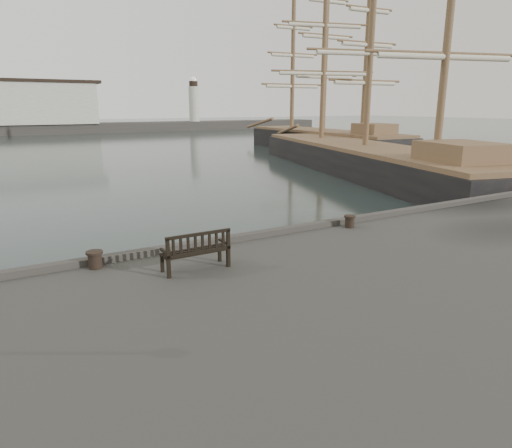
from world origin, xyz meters
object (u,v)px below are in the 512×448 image
(bollard_left, at_px, (95,260))
(tall_ship_main, at_px, (364,165))
(bollard_right, at_px, (350,221))
(tall_ship_far, at_px, (322,145))
(bench, at_px, (196,258))

(bollard_left, distance_m, tall_ship_main, 31.15)
(bollard_left, bearing_deg, tall_ship_main, 34.44)
(bollard_right, height_order, tall_ship_far, tall_ship_far)
(bench, xyz_separation_m, tall_ship_main, (23.51, 18.99, -1.20))
(bollard_right, distance_m, tall_ship_far, 43.42)
(bench, relative_size, bollard_left, 3.82)
(tall_ship_main, relative_size, tall_ship_far, 1.25)
(bench, relative_size, tall_ship_main, 0.05)
(bollard_left, bearing_deg, bench, -32.51)
(bollard_right, bearing_deg, tall_ship_far, 52.92)
(bench, height_order, bollard_left, bench)
(bench, xyz_separation_m, bollard_left, (-2.17, 1.38, -0.09))
(bench, distance_m, bollard_right, 6.21)
(bollard_right, bearing_deg, tall_ship_main, 45.60)
(bench, height_order, tall_ship_far, tall_ship_far)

